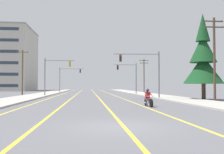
{
  "coord_description": "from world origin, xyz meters",
  "views": [
    {
      "loc": [
        -1.26,
        -11.24,
        1.72
      ],
      "look_at": [
        1.48,
        19.13,
        2.69
      ],
      "focal_mm": 42.91,
      "sensor_mm": 36.0,
      "label": 1
    }
  ],
  "objects_px": {
    "traffic_signal_mid_left": "(67,76)",
    "utility_pole_right_near": "(214,56)",
    "motorcycle_with_rider": "(148,99)",
    "street_sign": "(206,87)",
    "traffic_signal_mid_right": "(130,74)",
    "traffic_signal_near_left": "(53,71)",
    "utility_pole_left_near": "(22,71)",
    "traffic_signal_near_right": "(145,67)",
    "utility_pole_right_far": "(144,74)",
    "conifer_tree_right_verge_near": "(203,60)"
  },
  "relations": [
    {
      "from": "traffic_signal_mid_right",
      "to": "utility_pole_left_near",
      "type": "relative_size",
      "value": 0.75
    },
    {
      "from": "traffic_signal_near_left",
      "to": "utility_pole_right_near",
      "type": "height_order",
      "value": "utility_pole_right_near"
    },
    {
      "from": "traffic_signal_near_left",
      "to": "traffic_signal_mid_right",
      "type": "distance_m",
      "value": 16.14
    },
    {
      "from": "motorcycle_with_rider",
      "to": "traffic_signal_near_right",
      "type": "distance_m",
      "value": 13.56
    },
    {
      "from": "utility_pole_right_far",
      "to": "traffic_signal_mid_right",
      "type": "bearing_deg",
      "value": -113.0
    },
    {
      "from": "utility_pole_right_near",
      "to": "utility_pole_right_far",
      "type": "bearing_deg",
      "value": 89.9
    },
    {
      "from": "traffic_signal_mid_right",
      "to": "utility_pole_right_near",
      "type": "distance_m",
      "value": 24.91
    },
    {
      "from": "traffic_signal_near_left",
      "to": "utility_pole_left_near",
      "type": "distance_m",
      "value": 8.33
    },
    {
      "from": "motorcycle_with_rider",
      "to": "utility_pole_left_near",
      "type": "relative_size",
      "value": 0.27
    },
    {
      "from": "utility_pole_right_near",
      "to": "conifer_tree_right_verge_near",
      "type": "xyz_separation_m",
      "value": [
        -0.17,
        2.55,
        -0.22
      ]
    },
    {
      "from": "motorcycle_with_rider",
      "to": "utility_pole_left_near",
      "type": "xyz_separation_m",
      "value": [
        -16.89,
        28.42,
        3.73
      ]
    },
    {
      "from": "traffic_signal_near_right",
      "to": "utility_pole_left_near",
      "type": "height_order",
      "value": "utility_pole_left_near"
    },
    {
      "from": "traffic_signal_mid_left",
      "to": "street_sign",
      "type": "relative_size",
      "value": 2.58
    },
    {
      "from": "traffic_signal_mid_right",
      "to": "traffic_signal_mid_left",
      "type": "distance_m",
      "value": 19.42
    },
    {
      "from": "street_sign",
      "to": "utility_pole_right_near",
      "type": "bearing_deg",
      "value": -96.01
    },
    {
      "from": "traffic_signal_mid_left",
      "to": "street_sign",
      "type": "bearing_deg",
      "value": -61.11
    },
    {
      "from": "traffic_signal_mid_right",
      "to": "conifer_tree_right_verge_near",
      "type": "height_order",
      "value": "conifer_tree_right_verge_near"
    },
    {
      "from": "motorcycle_with_rider",
      "to": "utility_pole_right_far",
      "type": "height_order",
      "value": "utility_pole_right_far"
    },
    {
      "from": "traffic_signal_mid_right",
      "to": "street_sign",
      "type": "xyz_separation_m",
      "value": [
        5.94,
        -21.26,
        -2.58
      ]
    },
    {
      "from": "utility_pole_right_near",
      "to": "conifer_tree_right_verge_near",
      "type": "height_order",
      "value": "conifer_tree_right_verge_near"
    },
    {
      "from": "traffic_signal_near_right",
      "to": "street_sign",
      "type": "bearing_deg",
      "value": -24.74
    },
    {
      "from": "motorcycle_with_rider",
      "to": "traffic_signal_near_right",
      "type": "height_order",
      "value": "traffic_signal_near_right"
    },
    {
      "from": "traffic_signal_mid_left",
      "to": "motorcycle_with_rider",
      "type": "bearing_deg",
      "value": -77.32
    },
    {
      "from": "traffic_signal_near_left",
      "to": "utility_pole_right_near",
      "type": "distance_m",
      "value": 25.48
    },
    {
      "from": "conifer_tree_right_verge_near",
      "to": "street_sign",
      "type": "xyz_separation_m",
      "value": [
        0.48,
        0.44,
        -3.29
      ]
    },
    {
      "from": "conifer_tree_right_verge_near",
      "to": "street_sign",
      "type": "relative_size",
      "value": 4.36
    },
    {
      "from": "traffic_signal_mid_left",
      "to": "street_sign",
      "type": "distance_m",
      "value": 40.32
    },
    {
      "from": "traffic_signal_mid_left",
      "to": "utility_pole_right_near",
      "type": "bearing_deg",
      "value": -63.41
    },
    {
      "from": "traffic_signal_mid_left",
      "to": "utility_pole_right_near",
      "type": "relative_size",
      "value": 0.67
    },
    {
      "from": "traffic_signal_near_right",
      "to": "street_sign",
      "type": "height_order",
      "value": "traffic_signal_near_right"
    },
    {
      "from": "traffic_signal_mid_left",
      "to": "traffic_signal_mid_right",
      "type": "bearing_deg",
      "value": -45.96
    },
    {
      "from": "traffic_signal_near_right",
      "to": "conifer_tree_right_verge_near",
      "type": "bearing_deg",
      "value": -29.55
    },
    {
      "from": "traffic_signal_near_right",
      "to": "traffic_signal_near_left",
      "type": "bearing_deg",
      "value": 142.48
    },
    {
      "from": "traffic_signal_near_right",
      "to": "traffic_signal_mid_left",
      "type": "bearing_deg",
      "value": 111.56
    },
    {
      "from": "traffic_signal_mid_right",
      "to": "utility_pole_right_far",
      "type": "relative_size",
      "value": 0.74
    },
    {
      "from": "motorcycle_with_rider",
      "to": "street_sign",
      "type": "distance_m",
      "value": 13.5
    },
    {
      "from": "motorcycle_with_rider",
      "to": "street_sign",
      "type": "height_order",
      "value": "street_sign"
    },
    {
      "from": "traffic_signal_mid_left",
      "to": "street_sign",
      "type": "xyz_separation_m",
      "value": [
        19.44,
        -35.22,
        -2.67
      ]
    },
    {
      "from": "motorcycle_with_rider",
      "to": "traffic_signal_mid_left",
      "type": "height_order",
      "value": "traffic_signal_mid_left"
    },
    {
      "from": "motorcycle_with_rider",
      "to": "utility_pole_left_near",
      "type": "bearing_deg",
      "value": 120.72
    },
    {
      "from": "traffic_signal_near_left",
      "to": "street_sign",
      "type": "distance_m",
      "value": 24.08
    },
    {
      "from": "traffic_signal_near_left",
      "to": "street_sign",
      "type": "xyz_separation_m",
      "value": [
        19.94,
        -13.24,
        -2.6
      ]
    },
    {
      "from": "utility_pole_right_near",
      "to": "traffic_signal_near_right",
      "type": "bearing_deg",
      "value": 136.54
    },
    {
      "from": "traffic_signal_near_left",
      "to": "conifer_tree_right_verge_near",
      "type": "relative_size",
      "value": 0.59
    },
    {
      "from": "utility_pole_right_near",
      "to": "utility_pole_right_far",
      "type": "distance_m",
      "value": 37.66
    },
    {
      "from": "utility_pole_left_near",
      "to": "utility_pole_right_far",
      "type": "xyz_separation_m",
      "value": [
        25.97,
        15.96,
        0.25
      ]
    },
    {
      "from": "street_sign",
      "to": "traffic_signal_mid_right",
      "type": "bearing_deg",
      "value": 105.6
    },
    {
      "from": "utility_pole_left_near",
      "to": "conifer_tree_right_verge_near",
      "type": "relative_size",
      "value": 0.79
    },
    {
      "from": "conifer_tree_right_verge_near",
      "to": "street_sign",
      "type": "bearing_deg",
      "value": 42.6
    },
    {
      "from": "traffic_signal_mid_right",
      "to": "conifer_tree_right_verge_near",
      "type": "bearing_deg",
      "value": -75.89
    }
  ]
}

